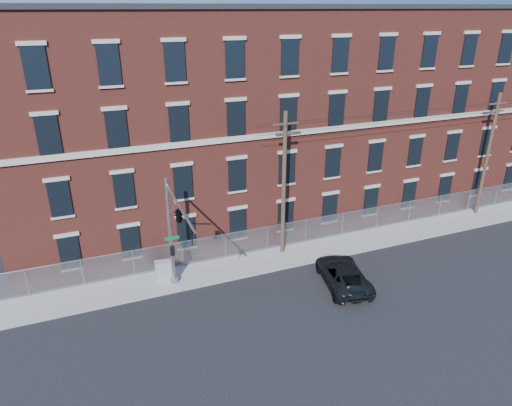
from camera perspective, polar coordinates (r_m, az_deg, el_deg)
The scene contains 10 objects.
ground at distance 27.82m, azimuth 4.38°, elevation -12.24°, with size 140.00×140.00×0.00m, color black.
sidewalk at distance 37.28m, azimuth 17.80°, elevation -3.47°, with size 65.00×3.00×0.12m, color #97948F.
mill_building at distance 41.54m, azimuth 11.45°, elevation 11.74°, with size 55.30×14.32×16.30m.
chain_link_fence at distance 37.76m, azimuth 16.77°, elevation -1.31°, with size 59.06×0.06×1.85m.
traffic_signal_mast at distance 25.20m, azimuth -9.85°, elevation -2.33°, with size 0.90×6.75×7.00m.
utility_pole_near at distance 30.55m, azimuth 3.50°, elevation 2.54°, with size 1.80×0.28×10.00m.
utility_pole_mid at distance 41.22m, azimuth 26.94°, elevation 5.54°, with size 1.80×0.28×10.00m.
overhead_wires at distance 40.40m, azimuth 27.91°, elevation 10.64°, with size 40.00×0.62×0.62m.
pickup_truck at distance 29.48m, azimuth 10.78°, elevation -8.69°, with size 2.42×5.25×1.46m, color black.
utility_cabinet at distance 29.70m, azimuth -11.35°, elevation -8.29°, with size 1.11×0.55×1.38m, color gray.
Camera 1 is at (-10.28, -20.21, 16.13)m, focal length 32.10 mm.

